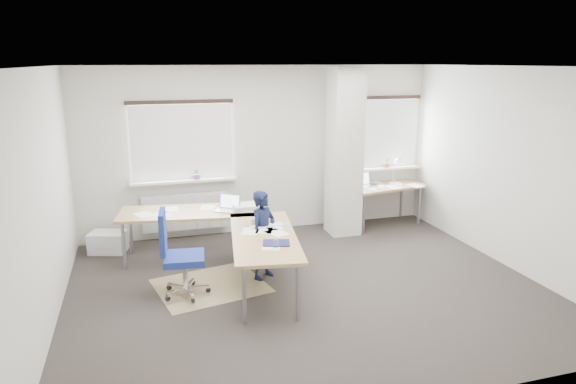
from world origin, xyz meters
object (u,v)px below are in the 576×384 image
object	(u,v)px
desk_main	(227,224)
desk_side	(384,187)
person	(263,235)
task_chair	(182,272)

from	to	relation	value
desk_main	desk_side	xyz separation A→B (m)	(3.05, 1.34, -0.01)
desk_main	person	world-z (taller)	person
desk_main	desk_side	size ratio (longest dim) A/B	1.96
desk_main	task_chair	distance (m)	0.96
desk_side	task_chair	distance (m)	4.21
desk_side	task_chair	xyz separation A→B (m)	(-3.73, -1.91, -0.38)
desk_main	desk_side	bearing A→B (deg)	32.54
desk_main	person	distance (m)	0.55
task_chair	person	size ratio (longest dim) A/B	0.91
desk_side	task_chair	world-z (taller)	desk_side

